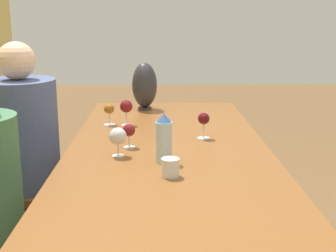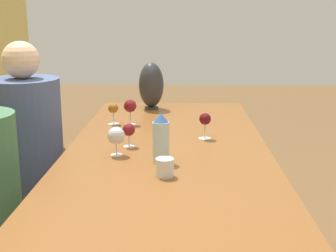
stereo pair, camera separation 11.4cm
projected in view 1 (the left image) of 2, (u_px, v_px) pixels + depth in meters
dining_table at (168, 165)px, 2.26m from camera, size 2.50×0.99×0.74m
water_bottle at (164, 139)px, 2.07m from camera, size 0.08×0.08×0.22m
water_tumbler at (171, 168)px, 1.90m from camera, size 0.08×0.08×0.08m
vase at (145, 85)px, 3.20m from camera, size 0.17×0.17×0.32m
wine_glass_0 at (129, 131)px, 2.30m from camera, size 0.06×0.06×0.12m
wine_glass_1 at (109, 110)px, 2.76m from camera, size 0.07×0.07×0.13m
wine_glass_2 at (126, 107)px, 2.75m from camera, size 0.08×0.08×0.15m
wine_glass_3 at (204, 120)px, 2.47m from camera, size 0.07×0.07×0.14m
wine_glass_4 at (118, 137)px, 2.16m from camera, size 0.08×0.08×0.14m
chair_far at (13, 180)px, 2.63m from camera, size 0.44×0.44×0.90m
person_far at (26, 150)px, 2.59m from camera, size 0.40×0.40×1.25m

